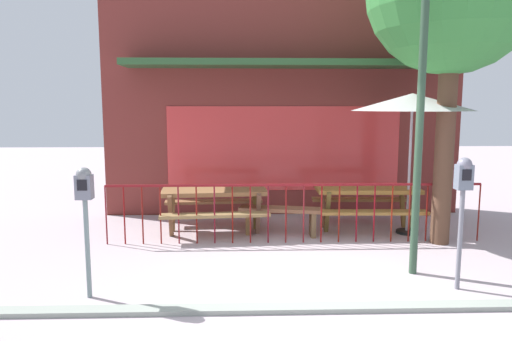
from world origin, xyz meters
name	(u,v)px	position (x,y,z in m)	size (l,w,h in m)	color
ground	(315,295)	(0.00, 0.00, 0.00)	(40.00, 40.00, 0.00)	#B2A0A7
pub_storefront	(283,101)	(0.00, 4.40, 2.30)	(7.20, 1.38, 4.57)	#461C0D
patio_fence_front	(295,203)	(0.00, 2.14, 0.66)	(6.08, 0.04, 0.97)	maroon
picnic_table_left	(214,198)	(-1.33, 2.80, 0.61)	(1.90, 1.49, 0.79)	brown
picnic_table_right	(367,196)	(1.37, 2.92, 0.61)	(1.84, 1.42, 0.79)	olive
patio_umbrella	(412,103)	(2.02, 2.64, 2.25)	(2.03, 2.03, 2.42)	black
patio_bench	(280,215)	(-0.20, 2.61, 0.35)	(1.44, 0.59, 0.48)	brown
parking_meter_near	(463,188)	(1.76, 0.13, 1.24)	(0.18, 0.17, 1.61)	slate
parking_meter_far	(85,198)	(-2.64, 0.03, 1.18)	(0.18, 0.17, 1.53)	slate
street_lamp	(423,62)	(1.41, 0.69, 2.75)	(0.28, 0.28, 4.26)	#2C4733
curb_edge	(321,310)	(0.00, -0.41, 0.00)	(10.09, 0.20, 0.11)	gray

